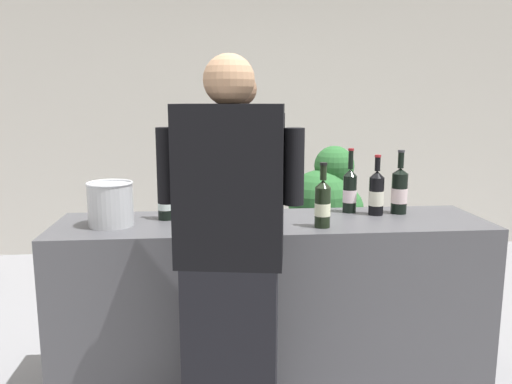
{
  "coord_description": "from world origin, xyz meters",
  "views": [
    {
      "loc": [
        -0.32,
        -2.5,
        1.51
      ],
      "look_at": [
        -0.09,
        0.0,
        1.05
      ],
      "focal_mm": 35.74,
      "sensor_mm": 36.0,
      "label": 1
    }
  ],
  "objects_px": {
    "wine_bottle_6": "(206,193)",
    "person_server": "(241,212)",
    "wine_glass": "(267,194)",
    "potted_shrub": "(324,210)",
    "wine_bottle_3": "(166,197)",
    "ice_bucket": "(111,204)",
    "wine_bottle_1": "(215,197)",
    "wine_bottle_2": "(323,203)",
    "wine_bottle_4": "(376,193)",
    "wine_bottle_0": "(350,190)",
    "wine_bottle_5": "(399,191)",
    "person_guest": "(231,274)"
  },
  "relations": [
    {
      "from": "wine_bottle_6",
      "to": "person_server",
      "type": "bearing_deg",
      "value": 63.69
    },
    {
      "from": "wine_glass",
      "to": "potted_shrub",
      "type": "bearing_deg",
      "value": 63.97
    },
    {
      "from": "wine_bottle_3",
      "to": "ice_bucket",
      "type": "bearing_deg",
      "value": -156.35
    },
    {
      "from": "wine_bottle_6",
      "to": "potted_shrub",
      "type": "height_order",
      "value": "wine_bottle_6"
    },
    {
      "from": "wine_bottle_1",
      "to": "wine_bottle_6",
      "type": "distance_m",
      "value": 0.17
    },
    {
      "from": "wine_bottle_2",
      "to": "wine_bottle_4",
      "type": "bearing_deg",
      "value": 34.91
    },
    {
      "from": "wine_bottle_2",
      "to": "wine_bottle_3",
      "type": "distance_m",
      "value": 0.8
    },
    {
      "from": "wine_bottle_0",
      "to": "person_server",
      "type": "distance_m",
      "value": 0.74
    },
    {
      "from": "wine_bottle_0",
      "to": "wine_bottle_2",
      "type": "distance_m",
      "value": 0.38
    },
    {
      "from": "wine_bottle_5",
      "to": "wine_bottle_1",
      "type": "bearing_deg",
      "value": -173.94
    },
    {
      "from": "wine_bottle_6",
      "to": "wine_bottle_5",
      "type": "bearing_deg",
      "value": -2.94
    },
    {
      "from": "wine_bottle_1",
      "to": "potted_shrub",
      "type": "height_order",
      "value": "wine_bottle_1"
    },
    {
      "from": "wine_bottle_0",
      "to": "wine_bottle_2",
      "type": "bearing_deg",
      "value": -125.13
    },
    {
      "from": "person_guest",
      "to": "potted_shrub",
      "type": "xyz_separation_m",
      "value": [
        0.76,
        1.64,
        -0.11
      ]
    },
    {
      "from": "wine_glass",
      "to": "wine_bottle_2",
      "type": "bearing_deg",
      "value": -23.04
    },
    {
      "from": "wine_bottle_1",
      "to": "potted_shrub",
      "type": "bearing_deg",
      "value": 53.36
    },
    {
      "from": "wine_bottle_5",
      "to": "wine_glass",
      "type": "distance_m",
      "value": 0.75
    },
    {
      "from": "wine_bottle_0",
      "to": "wine_bottle_6",
      "type": "xyz_separation_m",
      "value": [
        -0.78,
        0.0,
        -0.0
      ]
    },
    {
      "from": "wine_glass",
      "to": "person_server",
      "type": "height_order",
      "value": "person_server"
    },
    {
      "from": "wine_bottle_5",
      "to": "wine_bottle_0",
      "type": "bearing_deg",
      "value": 168.86
    },
    {
      "from": "wine_bottle_0",
      "to": "ice_bucket",
      "type": "relative_size",
      "value": 1.56
    },
    {
      "from": "wine_bottle_4",
      "to": "wine_glass",
      "type": "distance_m",
      "value": 0.62
    },
    {
      "from": "wine_glass",
      "to": "person_guest",
      "type": "distance_m",
      "value": 0.59
    },
    {
      "from": "wine_bottle_1",
      "to": "wine_glass",
      "type": "height_order",
      "value": "wine_bottle_1"
    },
    {
      "from": "wine_bottle_3",
      "to": "wine_bottle_4",
      "type": "relative_size",
      "value": 1.01
    },
    {
      "from": "wine_bottle_3",
      "to": "person_server",
      "type": "height_order",
      "value": "person_server"
    },
    {
      "from": "wine_bottle_6",
      "to": "potted_shrub",
      "type": "xyz_separation_m",
      "value": [
        0.86,
        0.94,
        -0.31
      ]
    },
    {
      "from": "wine_bottle_1",
      "to": "wine_bottle_4",
      "type": "height_order",
      "value": "wine_bottle_1"
    },
    {
      "from": "potted_shrub",
      "to": "person_server",
      "type": "bearing_deg",
      "value": -142.14
    },
    {
      "from": "wine_bottle_1",
      "to": "wine_bottle_5",
      "type": "relative_size",
      "value": 0.99
    },
    {
      "from": "wine_glass",
      "to": "person_server",
      "type": "relative_size",
      "value": 0.13
    },
    {
      "from": "person_server",
      "to": "potted_shrub",
      "type": "bearing_deg",
      "value": 37.86
    },
    {
      "from": "wine_bottle_0",
      "to": "ice_bucket",
      "type": "xyz_separation_m",
      "value": [
        -1.24,
        -0.19,
        -0.01
      ]
    },
    {
      "from": "wine_bottle_3",
      "to": "ice_bucket",
      "type": "distance_m",
      "value": 0.28
    },
    {
      "from": "person_guest",
      "to": "wine_bottle_5",
      "type": "bearing_deg",
      "value": 34.82
    },
    {
      "from": "wine_bottle_0",
      "to": "wine_bottle_6",
      "type": "bearing_deg",
      "value": 179.82
    },
    {
      "from": "wine_bottle_0",
      "to": "wine_glass",
      "type": "relative_size",
      "value": 1.64
    },
    {
      "from": "wine_bottle_5",
      "to": "wine_bottle_6",
      "type": "height_order",
      "value": "wine_bottle_5"
    },
    {
      "from": "wine_bottle_2",
      "to": "wine_bottle_5",
      "type": "height_order",
      "value": "wine_bottle_5"
    },
    {
      "from": "potted_shrub",
      "to": "wine_bottle_4",
      "type": "bearing_deg",
      "value": -87.47
    },
    {
      "from": "wine_bottle_1",
      "to": "wine_bottle_2",
      "type": "distance_m",
      "value": 0.54
    },
    {
      "from": "wine_bottle_1",
      "to": "wine_bottle_3",
      "type": "bearing_deg",
      "value": 162.32
    },
    {
      "from": "wine_bottle_1",
      "to": "wine_bottle_6",
      "type": "height_order",
      "value": "wine_bottle_1"
    },
    {
      "from": "wine_bottle_3",
      "to": "person_guest",
      "type": "bearing_deg",
      "value": -64.2
    },
    {
      "from": "wine_bottle_0",
      "to": "wine_bottle_4",
      "type": "xyz_separation_m",
      "value": [
        0.12,
        -0.07,
        -0.0
      ]
    },
    {
      "from": "wine_bottle_3",
      "to": "wine_glass",
      "type": "xyz_separation_m",
      "value": [
        0.51,
        -0.13,
        0.03
      ]
    },
    {
      "from": "wine_bottle_0",
      "to": "wine_bottle_1",
      "type": "relative_size",
      "value": 1.03
    },
    {
      "from": "wine_bottle_5",
      "to": "wine_bottle_6",
      "type": "bearing_deg",
      "value": 177.06
    },
    {
      "from": "wine_bottle_3",
      "to": "person_server",
      "type": "bearing_deg",
      "value": 50.88
    },
    {
      "from": "wine_bottle_5",
      "to": "person_server",
      "type": "xyz_separation_m",
      "value": [
        -0.83,
        0.49,
        -0.21
      ]
    }
  ]
}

